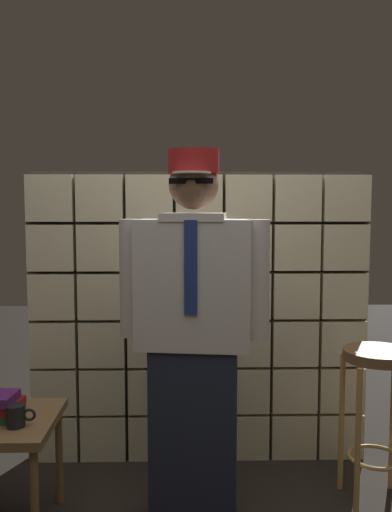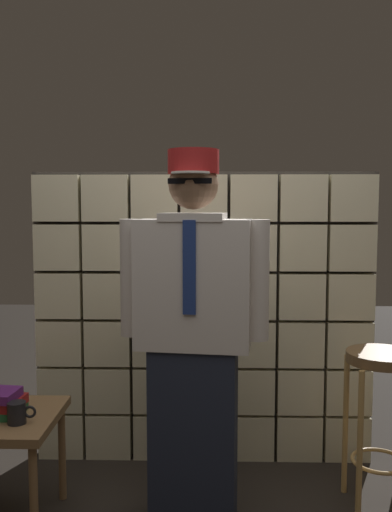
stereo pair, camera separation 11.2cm
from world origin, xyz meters
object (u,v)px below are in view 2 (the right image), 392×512
object	(u,v)px
bar_stool	(381,392)
side_table	(0,429)
standing_person	(193,332)
coffee_mug	(17,413)

from	to	relation	value
bar_stool	side_table	xyz separation A→B (m)	(-1.78, -0.18, -0.12)
standing_person	coffee_mug	xyz separation A→B (m)	(-0.76, -0.15, -0.33)
standing_person	coffee_mug	world-z (taller)	standing_person
standing_person	side_table	bearing A→B (deg)	-169.35
standing_person	coffee_mug	size ratio (longest dim) A/B	13.56
bar_stool	coffee_mug	xyz separation A→B (m)	(-1.66, -0.28, -0.01)
standing_person	bar_stool	distance (m)	0.96
standing_person	bar_stool	size ratio (longest dim) A/B	2.22
side_table	bar_stool	bearing A→B (deg)	5.91
standing_person	bar_stool	xyz separation A→B (m)	(0.90, 0.13, -0.32)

